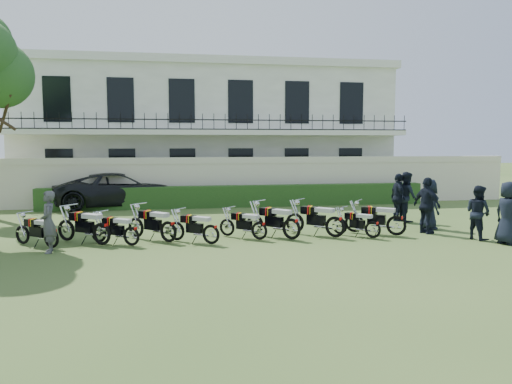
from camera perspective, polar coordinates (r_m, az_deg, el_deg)
The scene contains 22 objects.
ground at distance 16.22m, azimuth -2.09°, elevation -5.01°, with size 100.00×100.00×0.00m, color #345120.
perimeter_wall at distance 23.96m, azimuth -4.65°, elevation 1.28°, with size 30.00×0.35×2.30m.
hedge at distance 23.34m, azimuth -2.01°, elevation -0.48°, with size 18.00×0.60×1.00m, color #194117.
building at distance 29.83m, azimuth -5.71°, elevation 7.02°, with size 20.40×9.60×7.40m.
motorcycle_0 at distance 15.31m, azimuth -22.35°, elevation -4.39°, with size 1.47×1.14×0.97m.
motorcycle_1 at distance 15.23m, azimuth -17.23°, elevation -3.99°, with size 1.74×1.28×1.12m.
motorcycle_2 at distance 14.92m, azimuth -14.06°, elevation -4.39°, with size 1.52×1.06×0.97m.
motorcycle_3 at distance 15.16m, azimuth -9.99°, elevation -3.90°, with size 1.54×1.45×1.10m.
motorcycle_4 at distance 14.74m, azimuth -5.16°, elevation -4.30°, with size 1.51×1.18×1.00m.
motorcycle_5 at distance 15.37m, azimuth 0.39°, elevation -3.94°, with size 1.39×1.20×0.96m.
motorcycle_6 at distance 15.40m, azimuth 4.09°, elevation -3.62°, with size 1.49×1.60×1.13m.
motorcycle_7 at distance 15.89m, azimuth 9.04°, elevation -3.37°, with size 1.61×1.50×1.15m.
motorcycle_8 at distance 16.04m, azimuth 13.22°, elevation -3.75°, with size 1.22×1.27×0.92m.
motorcycle_9 at distance 16.64m, azimuth 15.76°, elevation -3.18°, with size 1.70×1.25×1.10m.
suv at distance 24.12m, azimuth -15.35°, elevation 0.26°, with size 2.69×5.83×1.62m, color black.
inspector at distance 14.75m, azimuth -22.65°, elevation -3.18°, with size 0.62×0.41×1.70m, color #535358.
officer_0 at distance 16.54m, azimuth 26.88°, elevation -2.14°, with size 0.91×0.60×1.87m, color black.
officer_1 at distance 16.94m, azimuth 24.03°, elevation -2.15°, with size 0.82×0.64×1.69m, color black.
officer_2 at distance 17.40m, azimuth 18.95°, elevation -1.47°, with size 1.10×0.46×1.87m, color black.
officer_3 at distance 18.36m, azimuth 19.22°, elevation -1.32°, with size 0.85×0.55×1.74m, color black.
officer_4 at distance 19.78m, azimuth 16.82°, elevation -0.52°, with size 0.93×0.72×1.91m, color black.
officer_5 at distance 19.59m, azimuth 15.94°, elevation -0.65°, with size 1.08×0.45×1.84m, color black.
Camera 1 is at (-2.10, -15.79, 3.02)m, focal length 35.00 mm.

